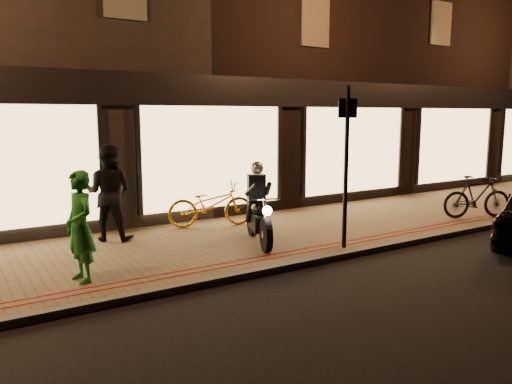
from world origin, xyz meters
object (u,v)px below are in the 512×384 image
Objects in this scene: motorcycle at (258,212)px; person_green at (80,227)px; bicycle_gold at (211,204)px; sign_post at (346,159)px.

person_green is at bearing -150.88° from motorcycle.
motorcycle is 1.11× the size of person_green.
person_green is (-3.35, -2.27, 0.33)m from bicycle_gold.
sign_post is at bearing -140.13° from bicycle_gold.
sign_post is (1.18, -1.17, 1.06)m from motorcycle.
person_green reaches higher than bicycle_gold.
bicycle_gold is at bearing 113.07° from person_green.
person_green is at bearing 171.88° from sign_post.
person_green reaches higher than motorcycle.
person_green is (-4.65, 0.66, -0.84)m from sign_post.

